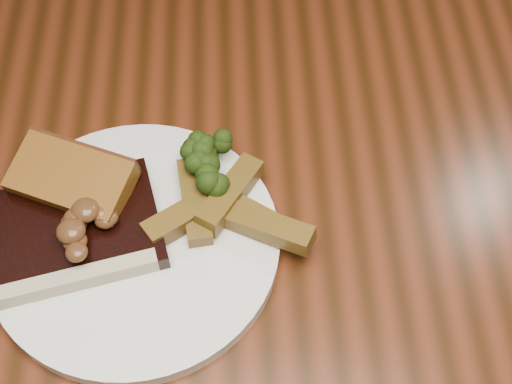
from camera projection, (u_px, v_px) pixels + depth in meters
dining_table at (246, 250)px, 0.79m from camera, size 1.60×0.90×0.75m
plate at (135, 244)px, 0.68m from camera, size 0.30×0.30×0.01m
steak at (78, 231)px, 0.67m from camera, size 0.18×0.15×0.02m
steak_bone at (72, 282)px, 0.64m from camera, size 0.16×0.05×0.02m
mushroom_pile at (72, 219)px, 0.64m from camera, size 0.07×0.07×0.03m
garlic_bread at (76, 191)px, 0.69m from camera, size 0.13×0.10×0.02m
potato_wedges at (214, 215)px, 0.67m from camera, size 0.12×0.12×0.02m
broccoli_cluster at (205, 165)px, 0.70m from camera, size 0.07×0.07×0.04m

